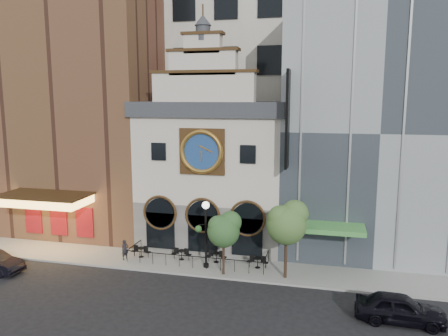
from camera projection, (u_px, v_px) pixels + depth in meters
name	position (u px, v px, depth m)	size (l,w,h in m)	color
ground	(188.00, 276.00, 31.34)	(120.00, 120.00, 0.00)	black
sidewalk	(198.00, 262.00, 33.72)	(44.00, 5.00, 0.15)	gray
clock_building	(215.00, 167.00, 37.77)	(12.60, 8.78, 18.65)	#605E5B
theater_building	(90.00, 98.00, 41.87)	(14.00, 15.60, 25.00)	brown
retail_building	(372.00, 128.00, 36.29)	(14.00, 14.40, 20.00)	gray
office_tower	(243.00, 29.00, 47.32)	(20.00, 16.00, 40.00)	beige
cafe_railing	(198.00, 256.00, 33.64)	(10.60, 2.60, 0.90)	black
bistro_0	(141.00, 251.00, 34.60)	(1.58, 0.68, 0.90)	black
bistro_1	(181.00, 254.00, 34.04)	(1.58, 0.68, 0.90)	black
bistro_2	(216.00, 256.00, 33.50)	(1.58, 0.68, 0.90)	black
bistro_3	(258.00, 262.00, 32.41)	(1.58, 0.68, 0.90)	black
car_right	(400.00, 308.00, 24.80)	(1.99, 4.95, 1.69)	black
pedestrian	(125.00, 250.00, 34.02)	(0.58, 0.38, 1.58)	black
lamppost	(206.00, 227.00, 32.14)	(1.55, 0.86, 5.03)	black
tree_left	(224.00, 229.00, 30.80)	(2.40, 2.31, 4.62)	#382619
tree_right	(287.00, 222.00, 30.11)	(2.88, 2.78, 5.55)	#382619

